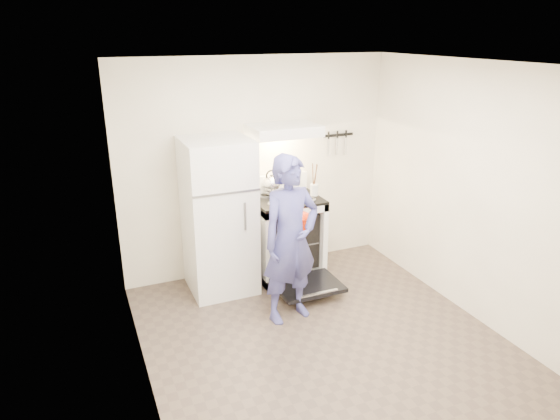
{
  "coord_description": "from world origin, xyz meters",
  "views": [
    {
      "loc": [
        -1.94,
        -3.45,
        2.75
      ],
      "look_at": [
        -0.05,
        1.0,
        1.0
      ],
      "focal_mm": 32.0,
      "sensor_mm": 36.0,
      "label": 1
    }
  ],
  "objects_px": {
    "tea_kettle": "(271,183)",
    "dutch_oven": "(298,222)",
    "refrigerator": "(219,217)",
    "person": "(290,240)",
    "stove_body": "(286,237)"
  },
  "relations": [
    {
      "from": "stove_body",
      "to": "tea_kettle",
      "type": "bearing_deg",
      "value": 128.15
    },
    {
      "from": "dutch_oven",
      "to": "tea_kettle",
      "type": "bearing_deg",
      "value": 90.2
    },
    {
      "from": "refrigerator",
      "to": "person",
      "type": "bearing_deg",
      "value": -62.04
    },
    {
      "from": "stove_body",
      "to": "person",
      "type": "relative_size",
      "value": 0.55
    },
    {
      "from": "refrigerator",
      "to": "stove_body",
      "type": "distance_m",
      "value": 0.9
    },
    {
      "from": "refrigerator",
      "to": "person",
      "type": "distance_m",
      "value": 0.99
    },
    {
      "from": "dutch_oven",
      "to": "person",
      "type": "bearing_deg",
      "value": -124.45
    },
    {
      "from": "stove_body",
      "to": "person",
      "type": "xyz_separation_m",
      "value": [
        -0.35,
        -0.9,
        0.38
      ]
    },
    {
      "from": "stove_body",
      "to": "dutch_oven",
      "type": "distance_m",
      "value": 0.7
    },
    {
      "from": "stove_body",
      "to": "refrigerator",
      "type": "bearing_deg",
      "value": -178.23
    },
    {
      "from": "dutch_oven",
      "to": "refrigerator",
      "type": "bearing_deg",
      "value": 142.29
    },
    {
      "from": "refrigerator",
      "to": "dutch_oven",
      "type": "bearing_deg",
      "value": -37.71
    },
    {
      "from": "tea_kettle",
      "to": "dutch_oven",
      "type": "xyz_separation_m",
      "value": [
        0.0,
        -0.71,
        -0.23
      ]
    },
    {
      "from": "person",
      "to": "dutch_oven",
      "type": "relative_size",
      "value": 4.8
    },
    {
      "from": "refrigerator",
      "to": "dutch_oven",
      "type": "height_order",
      "value": "refrigerator"
    }
  ]
}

